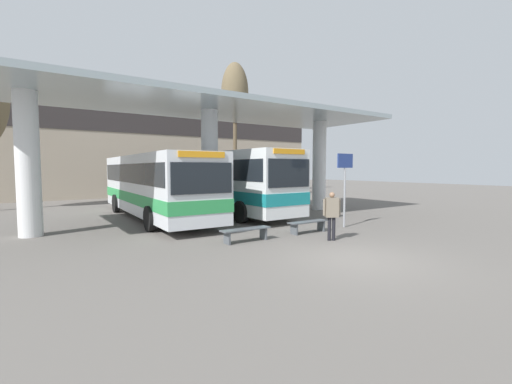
{
  "coord_description": "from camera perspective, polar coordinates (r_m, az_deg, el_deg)",
  "views": [
    {
      "loc": [
        -7.58,
        -6.21,
        2.53
      ],
      "look_at": [
        0.0,
        4.92,
        1.6
      ],
      "focal_mm": 24.0,
      "sensor_mm": 36.0,
      "label": 1
    }
  ],
  "objects": [
    {
      "name": "transit_bus_center_bay",
      "position": [
        19.05,
        -4.45,
        2.02
      ],
      "size": [
        2.82,
        10.3,
        3.4
      ],
      "rotation": [
        0.0,
        0.0,
        3.15
      ],
      "color": "white",
      "rests_on": "ground_plane"
    },
    {
      "name": "station_canopy",
      "position": [
        17.1,
        -7.77,
        11.42
      ],
      "size": [
        19.85,
        6.45,
        5.6
      ],
      "color": "silver",
      "rests_on": "ground_plane"
    },
    {
      "name": "transit_bus_left_bay",
      "position": [
        18.2,
        -16.57,
        1.42
      ],
      "size": [
        3.09,
        12.25,
        3.17
      ],
      "rotation": [
        0.0,
        0.0,
        3.11
      ],
      "color": "silver",
      "rests_on": "ground_plane"
    },
    {
      "name": "ground_plane",
      "position": [
        10.12,
        16.17,
        -10.69
      ],
      "size": [
        100.0,
        100.0,
        0.0
      ],
      "primitive_type": "plane",
      "color": "#605B56"
    },
    {
      "name": "poplar_tree_behind_left",
      "position": [
        29.14,
        -3.54,
        15.91
      ],
      "size": [
        2.22,
        2.22,
        11.16
      ],
      "color": "brown",
      "rests_on": "ground_plane"
    },
    {
      "name": "pedestrian_waiting",
      "position": [
        12.25,
        12.51,
        -3.12
      ],
      "size": [
        0.59,
        0.44,
        1.71
      ],
      "rotation": [
        0.0,
        0.0,
        -0.52
      ],
      "color": "black",
      "rests_on": "ground_plane"
    },
    {
      "name": "townhouse_backdrop",
      "position": [
        32.09,
        -20.68,
        6.87
      ],
      "size": [
        40.0,
        0.58,
        7.39
      ],
      "color": "tan",
      "rests_on": "ground_plane"
    },
    {
      "name": "info_sign_platform",
      "position": [
        15.09,
        14.6,
        2.73
      ],
      "size": [
        0.9,
        0.09,
        3.16
      ],
      "color": "gray",
      "rests_on": "ground_plane"
    },
    {
      "name": "waiting_bench_mid_platform",
      "position": [
        11.88,
        -1.7,
        -6.64
      ],
      "size": [
        1.86,
        0.44,
        0.46
      ],
      "color": "#4C5156",
      "rests_on": "ground_plane"
    },
    {
      "name": "parked_car_street",
      "position": [
        29.95,
        -11.39,
        0.88
      ],
      "size": [
        4.31,
        1.96,
        2.0
      ],
      "rotation": [
        0.0,
        0.0,
        0.0
      ],
      "color": "#B2B7BC",
      "rests_on": "ground_plane"
    },
    {
      "name": "waiting_bench_near_pillar",
      "position": [
        13.64,
        8.67,
        -5.32
      ],
      "size": [
        1.78,
        0.44,
        0.46
      ],
      "color": "#4C5156",
      "rests_on": "ground_plane"
    }
  ]
}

